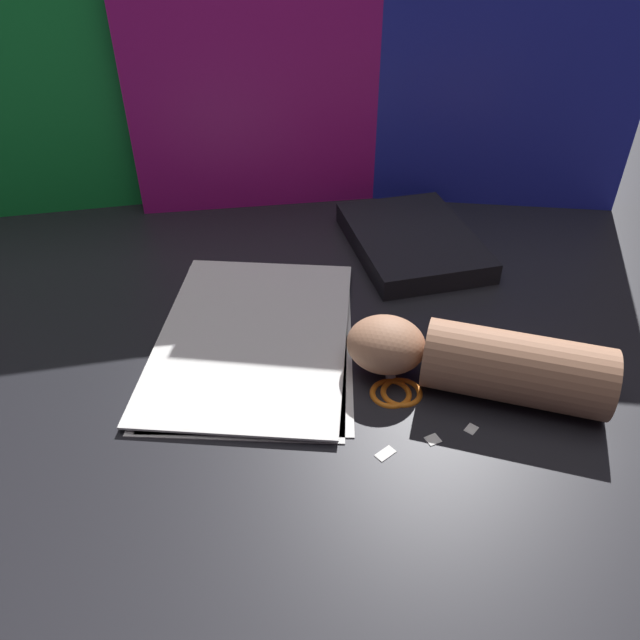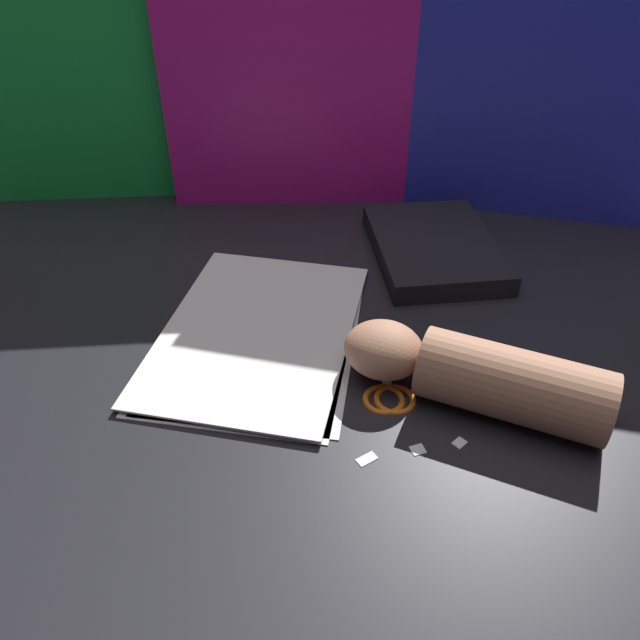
{
  "view_description": "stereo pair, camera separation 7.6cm",
  "coord_description": "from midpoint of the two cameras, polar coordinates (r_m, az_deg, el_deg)",
  "views": [
    {
      "loc": [
        0.04,
        -0.63,
        0.52
      ],
      "look_at": [
        0.05,
        -0.02,
        0.06
      ],
      "focal_mm": 35.0,
      "sensor_mm": 36.0,
      "label": 1
    },
    {
      "loc": [
        0.11,
        -0.63,
        0.52
      ],
      "look_at": [
        0.05,
        -0.02,
        0.06
      ],
      "focal_mm": 35.0,
      "sensor_mm": 36.0,
      "label": 2
    }
  ],
  "objects": [
    {
      "name": "scissors",
      "position": [
        0.76,
        9.1,
        -6.05
      ],
      "size": [
        0.08,
        0.15,
        0.01
      ],
      "color": "silver",
      "rests_on": "ground_plane"
    },
    {
      "name": "paper_stack",
      "position": [
        0.83,
        -2.92,
        -1.15
      ],
      "size": [
        0.28,
        0.38,
        0.01
      ],
      "color": "white",
      "rests_on": "ground_plane"
    },
    {
      "name": "paper_scrap_far",
      "position": [
        0.69,
        7.56,
        -12.62
      ],
      "size": [
        0.03,
        0.02,
        0.0
      ],
      "color": "white",
      "rests_on": "ground_plane"
    },
    {
      "name": "paper_scrap_near",
      "position": [
        0.7,
        12.09,
        -11.64
      ],
      "size": [
        0.02,
        0.02,
        0.0
      ],
      "color": "white",
      "rests_on": "ground_plane"
    },
    {
      "name": "backdrop_panel_right",
      "position": [
        1.11,
        18.24,
        20.88
      ],
      "size": [
        0.59,
        0.1,
        0.48
      ],
      "color": "#2833D1",
      "rests_on": "ground_plane"
    },
    {
      "name": "ground_plane",
      "position": [
        0.82,
        -0.77,
        -2.19
      ],
      "size": [
        6.0,
        6.0,
        0.0
      ],
      "primitive_type": "plane",
      "color": "black"
    },
    {
      "name": "hand_forearm",
      "position": [
        0.74,
        17.03,
        -4.93
      ],
      "size": [
        0.32,
        0.18,
        0.08
      ],
      "color": "#A87556",
      "rests_on": "ground_plane"
    },
    {
      "name": "backdrop_panel_left",
      "position": [
        1.15,
        -14.09,
        21.7
      ],
      "size": [
        0.6,
        0.13,
        0.47
      ],
      "color": "green",
      "rests_on": "ground_plane"
    },
    {
      "name": "backdrop_panel_center",
      "position": [
        1.1,
        2.49,
        20.51
      ],
      "size": [
        0.54,
        0.09,
        0.41
      ],
      "color": "#D81E9E",
      "rests_on": "ground_plane"
    },
    {
      "name": "book_closed",
      "position": [
        1.01,
        12.54,
        6.41
      ],
      "size": [
        0.24,
        0.29,
        0.03
      ],
      "color": "black",
      "rests_on": "ground_plane"
    },
    {
      "name": "paper_scrap_mid",
      "position": [
        0.72,
        15.68,
        -10.87
      ],
      "size": [
        0.02,
        0.02,
        0.0
      ],
      "color": "white",
      "rests_on": "ground_plane"
    },
    {
      "name": "paper_scrap_side",
      "position": [
        0.71,
        4.16,
        -10.43
      ],
      "size": [
        0.02,
        0.02,
        0.0
      ],
      "color": "white",
      "rests_on": "ground_plane"
    }
  ]
}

